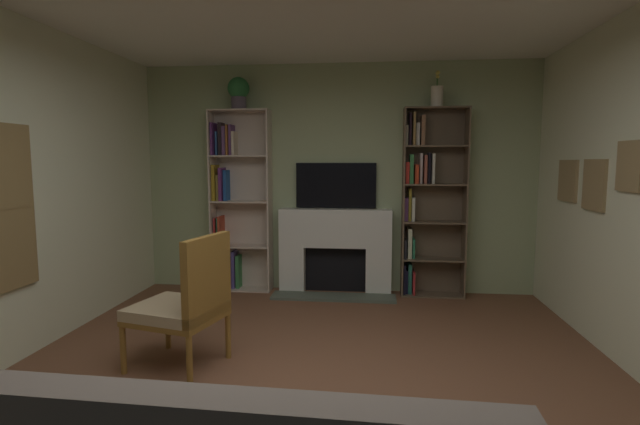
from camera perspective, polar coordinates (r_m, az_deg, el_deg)
wall_back_accent at (r=5.69m, az=2.00°, el=4.08°), size 4.76×0.06×2.70m
fireplace at (r=5.63m, az=1.85°, el=-4.35°), size 1.42×0.54×1.00m
tv at (r=5.63m, az=1.95°, el=3.29°), size 0.95×0.06×0.53m
bookshelf_left at (r=5.81m, az=-10.20°, el=0.93°), size 0.72×0.26×2.16m
bookshelf_right at (r=5.60m, az=12.69°, el=1.41°), size 0.72×0.27×2.16m
potted_plant at (r=5.76m, az=-9.79°, el=14.19°), size 0.25×0.25×0.37m
vase_with_flowers at (r=5.59m, az=13.92°, el=13.52°), size 0.14×0.14×0.41m
armchair at (r=3.76m, az=-15.83°, el=-10.44°), size 0.74×0.69×1.02m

